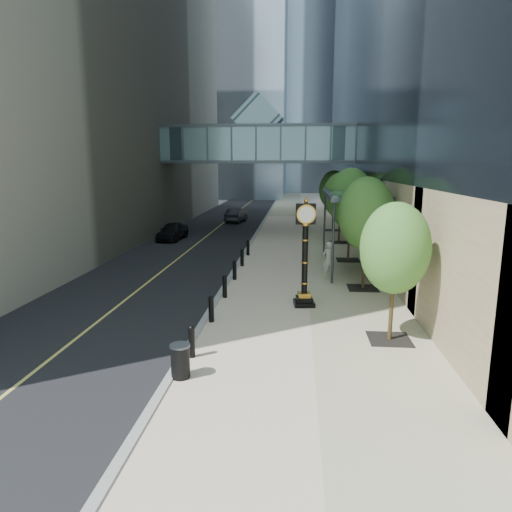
# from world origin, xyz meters

# --- Properties ---
(ground) EXTENTS (320.00, 320.00, 0.00)m
(ground) POSITION_xyz_m (0.00, 0.00, 0.00)
(ground) COLOR gray
(ground) RESTS_ON ground
(road) EXTENTS (8.00, 180.00, 0.02)m
(road) POSITION_xyz_m (-7.00, 40.00, 0.01)
(road) COLOR black
(road) RESTS_ON ground
(sidewalk) EXTENTS (8.00, 180.00, 0.06)m
(sidewalk) POSITION_xyz_m (1.00, 40.00, 0.03)
(sidewalk) COLOR beige
(sidewalk) RESTS_ON ground
(curb) EXTENTS (0.25, 180.00, 0.07)m
(curb) POSITION_xyz_m (-3.00, 40.00, 0.04)
(curb) COLOR gray
(curb) RESTS_ON ground
(distant_tower_c) EXTENTS (22.00, 22.00, 65.00)m
(distant_tower_c) POSITION_xyz_m (-6.00, 120.00, 32.50)
(distant_tower_c) COLOR #A7B8D3
(distant_tower_c) RESTS_ON ground
(skywalk) EXTENTS (17.00, 4.20, 5.80)m
(skywalk) POSITION_xyz_m (-3.00, 28.00, 7.71)
(skywalk) COLOR #486A74
(skywalk) RESTS_ON ground
(entrance_canopy) EXTENTS (3.00, 8.00, 4.38)m
(entrance_canopy) POSITION_xyz_m (3.48, 14.00, 4.19)
(entrance_canopy) COLOR #383F44
(entrance_canopy) RESTS_ON ground
(bollard_row) EXTENTS (0.20, 16.20, 0.90)m
(bollard_row) POSITION_xyz_m (-2.70, 9.00, 0.51)
(bollard_row) COLOR black
(bollard_row) RESTS_ON sidewalk
(street_trees) EXTENTS (2.72, 28.41, 5.60)m
(street_trees) POSITION_xyz_m (3.60, 16.85, 3.60)
(street_trees) COLOR black
(street_trees) RESTS_ON sidewalk
(street_clock) EXTENTS (0.93, 0.93, 4.43)m
(street_clock) POSITION_xyz_m (0.78, 6.55, 1.98)
(street_clock) COLOR black
(street_clock) RESTS_ON sidewalk
(trash_bin) EXTENTS (0.66, 0.66, 0.90)m
(trash_bin) POSITION_xyz_m (-2.70, -0.36, 0.51)
(trash_bin) COLOR black
(trash_bin) RESTS_ON sidewalk
(pedestrian) EXTENTS (0.82, 0.69, 1.93)m
(pedestrian) POSITION_xyz_m (2.09, 11.41, 1.02)
(pedestrian) COLOR #ADAA9E
(pedestrian) RESTS_ON sidewalk
(car_near) EXTENTS (1.92, 4.16, 1.38)m
(car_near) POSITION_xyz_m (-9.30, 22.90, 0.71)
(car_near) COLOR black
(car_near) RESTS_ON road
(car_far) EXTENTS (1.99, 4.38, 1.39)m
(car_far) POSITION_xyz_m (-5.79, 34.53, 0.72)
(car_far) COLOR black
(car_far) RESTS_ON road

